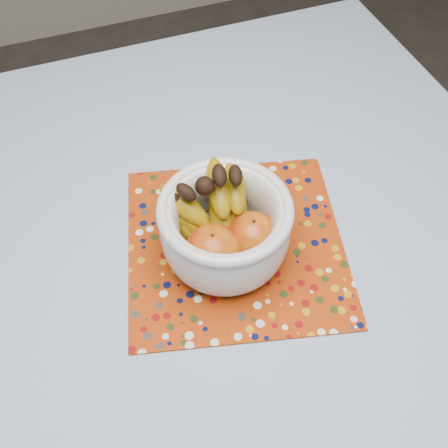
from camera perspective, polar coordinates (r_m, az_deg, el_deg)
table at (r=0.97m, az=-2.11°, el=-7.34°), size 1.20×1.20×0.75m
tablecloth at (r=0.90m, az=-2.26°, el=-4.77°), size 1.32×1.32×0.01m
placemat at (r=0.92m, az=1.26°, el=-2.18°), size 0.45×0.45×0.00m
fruit_bowl at (r=0.85m, az=-0.52°, el=0.14°), size 0.23×0.22×0.17m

